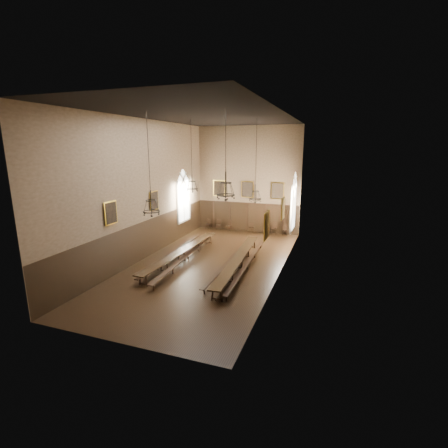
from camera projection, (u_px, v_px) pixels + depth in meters
The scene contains 32 objects.
floor at pixel (209, 264), 20.55m from camera, with size 9.00×18.00×0.02m, color black.
ceiling at pixel (207, 115), 18.46m from camera, with size 9.00×18.00×0.02m, color black.
wall_back at pixel (248, 180), 27.76m from camera, with size 9.00×0.02×9.00m, color #866B52.
wall_front at pixel (109, 228), 11.25m from camera, with size 9.00×0.02×9.00m, color #866B52.
wall_left at pixel (144, 191), 20.98m from camera, with size 0.02×18.00×9.00m, color #866B52.
wall_right at pixel (283, 198), 18.03m from camera, with size 0.02×18.00×9.00m, color #866B52.
wainscot_panelling at pixel (209, 245), 20.26m from camera, with size 9.00×18.00×2.50m, color black, non-canonical shape.
table_left at pixel (182, 256), 21.07m from camera, with size 1.02×9.32×0.73m.
table_right at pixel (238, 263), 19.64m from camera, with size 1.32×9.70×0.75m.
bench_left_outer at pixel (173, 255), 21.47m from camera, with size 0.86×9.13×0.41m.
bench_left_inner at pixel (188, 256), 21.15m from camera, with size 0.92×10.27×0.46m.
bench_right_inner at pixel (229, 262), 20.16m from camera, with size 0.42×9.09×0.41m.
bench_right_outer at pixel (247, 265), 19.65m from camera, with size 0.72×9.53×0.43m.
chair_0 at pixel (208, 226), 29.48m from camera, with size 0.46×0.46×0.87m.
chair_1 at pixel (219, 227), 29.18m from camera, with size 0.46×0.46×0.91m.
chair_2 at pixel (229, 227), 28.87m from camera, with size 0.45×0.45×0.90m.
chair_4 at pixel (251, 229), 28.19m from camera, with size 0.41×0.41×0.87m.
chair_6 at pixel (274, 231), 27.53m from camera, with size 0.49×0.49×1.04m.
chair_7 at pixel (285, 232), 27.23m from camera, with size 0.47×0.47×0.86m.
chandelier_back_left at pixel (192, 184), 22.05m from camera, with size 0.79×0.79×4.68m.
chandelier_back_right at pixel (255, 193), 21.11m from camera, with size 0.79×0.79×5.21m.
chandelier_front_left at pixel (151, 206), 17.57m from camera, with size 0.94×0.94×5.34m.
chandelier_front_right at pixel (226, 190), 16.11m from camera, with size 0.93×0.93×4.25m.
portrait_back_0 at pixel (219, 188), 28.68m from camera, with size 1.10×0.12×1.40m.
portrait_back_1 at pixel (247, 189), 27.83m from camera, with size 1.10×0.12×1.40m.
portrait_back_2 at pixel (277, 191), 26.98m from camera, with size 1.10×0.12×1.40m.
portrait_left_0 at pixel (154, 201), 22.04m from camera, with size 0.12×1.00×1.30m.
portrait_left_1 at pixel (111, 213), 17.91m from camera, with size 0.12×1.00×1.30m.
portrait_right_0 at pixel (283, 209), 19.18m from camera, with size 0.12×1.00×1.30m.
portrait_right_1 at pixel (267, 225), 15.05m from camera, with size 0.12×1.00×1.30m.
window_right at pixel (294, 202), 23.36m from camera, with size 0.20×2.20×4.60m, color white, non-canonical shape.
window_left at pixel (183, 196), 26.25m from camera, with size 0.20×2.20×4.60m, color white, non-canonical shape.
Camera 1 is at (7.42, -17.95, 7.24)m, focal length 26.00 mm.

